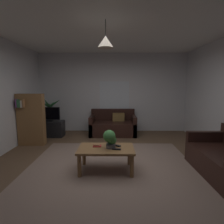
% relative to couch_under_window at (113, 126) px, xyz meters
% --- Properties ---
extents(floor, '(5.14, 5.70, 0.02)m').
position_rel_couch_under_window_xyz_m(floor, '(-0.01, -2.36, -0.28)').
color(floor, brown).
rests_on(floor, ground).
extents(rug, '(3.34, 3.13, 0.01)m').
position_rel_couch_under_window_xyz_m(rug, '(-0.01, -2.56, -0.27)').
color(rug, gray).
rests_on(rug, ground).
extents(wall_back, '(5.26, 0.06, 2.73)m').
position_rel_couch_under_window_xyz_m(wall_back, '(-0.01, 0.52, 1.09)').
color(wall_back, silver).
rests_on(wall_back, ground).
extents(ceiling, '(5.14, 5.70, 0.02)m').
position_rel_couch_under_window_xyz_m(ceiling, '(-0.01, -2.36, 2.47)').
color(ceiling, white).
extents(window_pane, '(1.04, 0.01, 1.13)m').
position_rel_couch_under_window_xyz_m(window_pane, '(0.05, 0.49, 0.92)').
color(window_pane, white).
extents(couch_under_window, '(1.50, 0.86, 0.82)m').
position_rel_couch_under_window_xyz_m(couch_under_window, '(0.00, 0.00, 0.00)').
color(couch_under_window, black).
rests_on(couch_under_window, ground).
extents(coffee_table, '(1.05, 0.63, 0.45)m').
position_rel_couch_under_window_xyz_m(coffee_table, '(-0.12, -2.62, 0.10)').
color(coffee_table, olive).
rests_on(coffee_table, ground).
extents(book_on_table_0, '(0.16, 0.12, 0.02)m').
position_rel_couch_under_window_xyz_m(book_on_table_0, '(-0.29, -2.54, 0.18)').
color(book_on_table_0, '#B22D2D').
rests_on(book_on_table_0, coffee_table).
extents(book_on_table_1, '(0.13, 0.09, 0.02)m').
position_rel_couch_under_window_xyz_m(book_on_table_1, '(-0.30, -2.54, 0.20)').
color(book_on_table_1, '#99663F').
rests_on(book_on_table_1, coffee_table).
extents(remote_on_table_0, '(0.17, 0.08, 0.02)m').
position_rel_couch_under_window_xyz_m(remote_on_table_0, '(0.07, -2.72, 0.18)').
color(remote_on_table_0, black).
rests_on(remote_on_table_0, coffee_table).
extents(remote_on_table_1, '(0.16, 0.13, 0.02)m').
position_rel_couch_under_window_xyz_m(remote_on_table_1, '(0.08, -2.52, 0.18)').
color(remote_on_table_1, black).
rests_on(remote_on_table_1, coffee_table).
extents(potted_plant_on_table, '(0.25, 0.24, 0.35)m').
position_rel_couch_under_window_xyz_m(potted_plant_on_table, '(-0.04, -2.62, 0.36)').
color(potted_plant_on_table, '#4C4C51').
rests_on(potted_plant_on_table, coffee_table).
extents(tv_stand, '(0.90, 0.44, 0.50)m').
position_rel_couch_under_window_xyz_m(tv_stand, '(-2.03, -0.26, -0.02)').
color(tv_stand, black).
rests_on(tv_stand, ground).
extents(tv, '(0.71, 0.16, 0.45)m').
position_rel_couch_under_window_xyz_m(tv, '(-2.03, -0.28, 0.45)').
color(tv, black).
rests_on(tv, tv_stand).
extents(potted_palm_corner, '(0.75, 0.92, 1.21)m').
position_rel_couch_under_window_xyz_m(potted_palm_corner, '(-2.17, 0.24, 0.24)').
color(potted_palm_corner, '#B77051').
rests_on(potted_palm_corner, ground).
extents(bookshelf_corner, '(0.70, 0.31, 1.40)m').
position_rel_couch_under_window_xyz_m(bookshelf_corner, '(-2.22, -1.10, 0.44)').
color(bookshelf_corner, olive).
rests_on(bookshelf_corner, ground).
extents(pendant_lamp, '(0.28, 0.28, 0.47)m').
position_rel_couch_under_window_xyz_m(pendant_lamp, '(-0.12, -2.62, 2.09)').
color(pendant_lamp, black).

